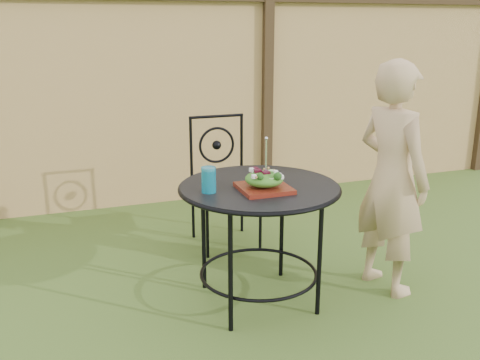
% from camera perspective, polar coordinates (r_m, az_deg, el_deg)
% --- Properties ---
extents(ground, '(60.00, 60.00, 0.00)m').
position_cam_1_polar(ground, '(3.07, -4.93, -15.12)').
color(ground, '#2A4C18').
rests_on(ground, ground).
extents(fence, '(8.00, 0.12, 1.90)m').
position_cam_1_polar(fence, '(4.83, -11.88, 8.17)').
color(fence, tan).
rests_on(fence, ground).
extents(patio_table, '(0.92, 0.92, 0.72)m').
position_cam_1_polar(patio_table, '(3.07, 2.06, -3.03)').
color(patio_table, black).
rests_on(patio_table, ground).
extents(patio_chair, '(0.46, 0.46, 0.95)m').
position_cam_1_polar(patio_chair, '(3.97, -1.82, 0.24)').
color(patio_chair, black).
rests_on(patio_chair, ground).
extents(diner, '(0.44, 0.58, 1.42)m').
position_cam_1_polar(diner, '(3.33, 15.89, 0.13)').
color(diner, tan).
rests_on(diner, ground).
extents(salad_plate, '(0.27, 0.27, 0.02)m').
position_cam_1_polar(salad_plate, '(2.93, 2.57, -0.87)').
color(salad_plate, '#4B0A0D').
rests_on(salad_plate, patio_table).
extents(salad, '(0.21, 0.21, 0.08)m').
position_cam_1_polar(salad, '(2.91, 2.59, 0.11)').
color(salad, '#235614').
rests_on(salad, salad_plate).
extents(fork, '(0.01, 0.01, 0.18)m').
position_cam_1_polar(fork, '(2.88, 2.80, 2.61)').
color(fork, silver).
rests_on(fork, salad).
extents(drinking_glass, '(0.08, 0.08, 0.14)m').
position_cam_1_polar(drinking_glass, '(2.88, -3.36, 0.03)').
color(drinking_glass, '#0B6F89').
rests_on(drinking_glass, patio_table).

